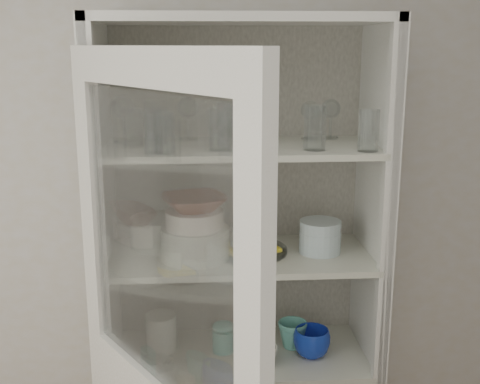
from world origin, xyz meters
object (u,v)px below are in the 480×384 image
(white_ramekin, at_px, (248,237))
(mug_blue, at_px, (312,343))
(goblet_0, at_px, (123,117))
(terracotta_bowl, at_px, (194,203))
(plate_stack_back, at_px, (161,232))
(mug_white, at_px, (265,356))
(pantry_cabinet, at_px, (239,325))
(white_canister, at_px, (161,332))
(yellow_trivet, at_px, (248,246))
(goblet_2, at_px, (310,119))
(plate_stack_front, at_px, (195,243))
(mug_teal, at_px, (292,334))
(grey_bowl_stack, at_px, (320,237))
(glass_platter, at_px, (248,250))
(goblet_3, at_px, (331,117))
(measuring_cups, at_px, (155,363))
(goblet_1, at_px, (188,117))
(cream_bowl, at_px, (195,219))
(teal_jar, at_px, (223,338))

(white_ramekin, xyz_separation_m, mug_blue, (0.24, -0.05, -0.40))
(goblet_0, relative_size, terracotta_bowl, 0.83)
(plate_stack_back, height_order, mug_white, plate_stack_back)
(pantry_cabinet, distance_m, white_canister, 0.30)
(pantry_cabinet, bearing_deg, white_ramekin, -64.09)
(pantry_cabinet, bearing_deg, yellow_trivet, -64.09)
(white_ramekin, relative_size, white_canister, 0.96)
(yellow_trivet, relative_size, mug_blue, 1.33)
(goblet_2, xyz_separation_m, plate_stack_front, (-0.43, -0.14, -0.42))
(terracotta_bowl, height_order, mug_teal, terracotta_bowl)
(goblet_0, distance_m, yellow_trivet, 0.65)
(pantry_cabinet, distance_m, mug_white, 0.20)
(terracotta_bowl, distance_m, grey_bowl_stack, 0.48)
(glass_platter, relative_size, white_canister, 2.05)
(goblet_2, height_order, grey_bowl_stack, goblet_2)
(goblet_3, height_order, plate_stack_back, goblet_3)
(glass_platter, distance_m, mug_teal, 0.40)
(plate_stack_front, distance_m, plate_stack_back, 0.19)
(goblet_2, height_order, terracotta_bowl, goblet_2)
(white_canister, bearing_deg, white_ramekin, -7.11)
(plate_stack_back, distance_m, glass_platter, 0.34)
(glass_platter, height_order, measuring_cups, glass_platter)
(grey_bowl_stack, distance_m, measuring_cups, 0.76)
(grey_bowl_stack, relative_size, mug_teal, 1.32)
(goblet_3, xyz_separation_m, white_canister, (-0.64, -0.07, -0.81))
(goblet_1, height_order, plate_stack_back, goblet_1)
(cream_bowl, distance_m, grey_bowl_stack, 0.46)
(pantry_cabinet, bearing_deg, plate_stack_back, 173.68)
(plate_stack_back, relative_size, glass_platter, 0.79)
(cream_bowl, distance_m, white_canister, 0.50)
(goblet_1, height_order, plate_stack_front, goblet_1)
(teal_jar, distance_m, measuring_cups, 0.28)
(glass_platter, distance_m, mug_white, 0.39)
(cream_bowl, relative_size, white_ramekin, 1.52)
(terracotta_bowl, distance_m, mug_white, 0.62)
(mug_white, relative_size, measuring_cups, 0.96)
(plate_stack_front, distance_m, mug_blue, 0.59)
(goblet_0, xyz_separation_m, white_canister, (0.11, -0.02, -0.82))
(terracotta_bowl, height_order, glass_platter, terracotta_bowl)
(cream_bowl, bearing_deg, goblet_2, 17.83)
(mug_white, bearing_deg, white_canister, 163.13)
(teal_jar, relative_size, white_canister, 0.73)
(yellow_trivet, xyz_separation_m, mug_blue, (0.24, -0.05, -0.37))
(glass_platter, bearing_deg, measuring_cups, -163.63)
(goblet_0, distance_m, goblet_3, 0.76)
(plate_stack_back, height_order, glass_platter, plate_stack_back)
(cream_bowl, xyz_separation_m, white_ramekin, (0.19, 0.04, -0.09))
(pantry_cabinet, xyz_separation_m, goblet_0, (-0.41, 0.00, 0.81))
(mug_blue, height_order, white_canister, white_canister)
(goblet_2, height_order, cream_bowl, goblet_2)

